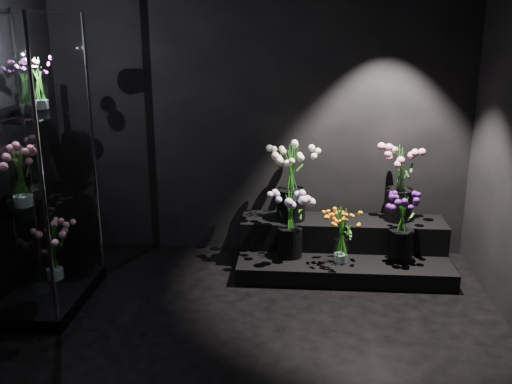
# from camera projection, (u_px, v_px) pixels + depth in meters

# --- Properties ---
(floor) EXTENTS (4.00, 4.00, 0.00)m
(floor) POSITION_uv_depth(u_px,v_px,m) (240.00, 358.00, 3.92)
(floor) COLOR black
(floor) RESTS_ON ground
(wall_back) EXTENTS (4.00, 0.00, 4.00)m
(wall_back) POSITION_uv_depth(u_px,v_px,m) (260.00, 112.00, 5.43)
(wall_back) COLOR black
(wall_back) RESTS_ON floor
(wall_front) EXTENTS (4.00, 0.00, 4.00)m
(wall_front) POSITION_uv_depth(u_px,v_px,m) (163.00, 321.00, 1.61)
(wall_front) COLOR black
(wall_front) RESTS_ON floor
(display_riser) EXTENTS (1.91, 0.85, 0.43)m
(display_riser) POSITION_uv_depth(u_px,v_px,m) (342.00, 248.00, 5.36)
(display_riser) COLOR black
(display_riser) RESTS_ON floor
(display_case) EXTENTS (0.63, 1.04, 2.29)m
(display_case) POSITION_uv_depth(u_px,v_px,m) (34.00, 166.00, 4.41)
(display_case) COLOR black
(display_case) RESTS_ON floor
(bouquet_orange_bells) EXTENTS (0.31, 0.31, 0.50)m
(bouquet_orange_bells) POSITION_uv_depth(u_px,v_px,m) (342.00, 235.00, 5.03)
(bouquet_orange_bells) COLOR white
(bouquet_orange_bells) RESTS_ON display_riser
(bouquet_lilac) EXTENTS (0.46, 0.46, 0.62)m
(bouquet_lilac) POSITION_uv_depth(u_px,v_px,m) (290.00, 219.00, 5.12)
(bouquet_lilac) COLOR black
(bouquet_lilac) RESTS_ON display_riser
(bouquet_purple) EXTENTS (0.35, 0.35, 0.63)m
(bouquet_purple) POSITION_uv_depth(u_px,v_px,m) (402.00, 223.00, 5.04)
(bouquet_purple) COLOR black
(bouquet_purple) RESTS_ON display_riser
(bouquet_cream_roses) EXTENTS (0.47, 0.47, 0.72)m
(bouquet_cream_roses) POSITION_uv_depth(u_px,v_px,m) (292.00, 177.00, 5.29)
(bouquet_cream_roses) COLOR black
(bouquet_cream_roses) RESTS_ON display_riser
(bouquet_pink_roses) EXTENTS (0.48, 0.48, 0.72)m
(bouquet_pink_roses) POSITION_uv_depth(u_px,v_px,m) (400.00, 179.00, 5.28)
(bouquet_pink_roses) COLOR black
(bouquet_pink_roses) RESTS_ON display_riser
(bouquet_case_pink) EXTENTS (0.29, 0.29, 0.44)m
(bouquet_case_pink) POSITION_uv_depth(u_px,v_px,m) (20.00, 176.00, 4.21)
(bouquet_case_pink) COLOR white
(bouquet_case_pink) RESTS_ON display_case
(bouquet_case_magenta) EXTENTS (0.25, 0.25, 0.39)m
(bouquet_case_magenta) POSITION_uv_depth(u_px,v_px,m) (39.00, 83.00, 4.36)
(bouquet_case_magenta) COLOR white
(bouquet_case_magenta) RESTS_ON display_case
(bouquet_case_base_pink) EXTENTS (0.35, 0.35, 0.51)m
(bouquet_case_base_pink) POSITION_uv_depth(u_px,v_px,m) (52.00, 249.00, 4.81)
(bouquet_case_base_pink) COLOR white
(bouquet_case_base_pink) RESTS_ON display_case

